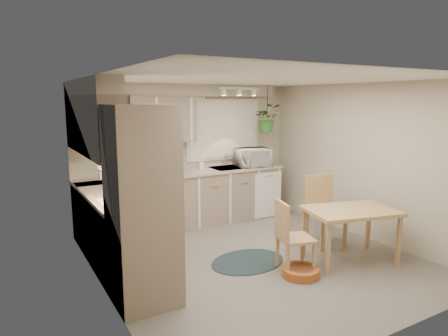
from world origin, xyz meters
The scene contains 35 objects.
floor centered at (0.00, 0.00, 0.00)m, with size 4.20×4.20×0.00m, color #69665D.
ceiling centered at (0.00, 0.00, 2.40)m, with size 4.20×4.20×0.00m, color white.
wall_back centered at (0.00, 2.10, 1.20)m, with size 4.00×0.04×2.40m, color #ACA28E.
wall_front centered at (0.00, -2.10, 1.20)m, with size 4.00×0.04×2.40m, color #ACA28E.
wall_left centered at (-2.00, 0.00, 1.20)m, with size 0.04×4.20×2.40m, color #ACA28E.
wall_right centered at (2.00, 0.00, 1.20)m, with size 0.04×4.20×2.40m, color #ACA28E.
base_cab_left centered at (-1.70, 0.88, 0.45)m, with size 0.60×1.85×0.90m, color gray.
base_cab_back centered at (-0.20, 1.80, 0.45)m, with size 3.60×0.60×0.90m, color gray.
counter_left centered at (-1.69, 0.88, 0.92)m, with size 0.64×1.89×0.04m, color tan.
counter_back centered at (-0.20, 1.79, 0.92)m, with size 3.64×0.64×0.04m, color tan.
oven_stack centered at (-1.68, -0.38, 1.05)m, with size 0.65×0.65×2.10m, color gray.
wall_oven_face centered at (-1.35, -0.38, 1.05)m, with size 0.02×0.56×0.58m, color silver.
upper_cab_left centered at (-1.82, 1.00, 1.83)m, with size 0.35×2.00×0.75m, color gray.
upper_cab_back centered at (-1.00, 1.93, 1.83)m, with size 2.00×0.35×0.75m, color gray.
soffit_left centered at (-1.85, 1.00, 2.30)m, with size 0.30×2.00×0.20m, color #ACA28E.
soffit_back centered at (-0.20, 1.95, 2.30)m, with size 3.60×0.30×0.20m, color #ACA28E.
cooktop centered at (-1.68, 0.30, 0.94)m, with size 0.52×0.58×0.02m, color silver.
range_hood centered at (-1.70, 0.30, 1.40)m, with size 0.40×0.60×0.14m, color silver.
window_blinds centered at (0.70, 2.07, 1.60)m, with size 1.40×0.02×1.00m, color white.
window_frame centered at (0.70, 2.08, 1.60)m, with size 1.50×0.02×1.10m, color beige.
sink centered at (0.70, 1.80, 0.90)m, with size 0.70×0.48×0.10m, color #9EA0A5.
dishwasher_front centered at (1.30, 1.49, 0.42)m, with size 0.58×0.01×0.83m, color silver.
track_light_bar centered at (0.70, 1.55, 2.33)m, with size 0.80×0.04×0.04m, color silver.
wall_clock centered at (0.15, 2.07, 2.18)m, with size 0.30×0.30×0.03m, color gold.
dining_table centered at (1.05, -0.69, 0.36)m, with size 1.14×0.76×0.72m, color tan.
chair_left centered at (0.23, -0.57, 0.46)m, with size 0.43×0.43×0.91m, color tan.
chair_back centered at (1.22, -0.07, 0.52)m, with size 0.48×0.48×1.03m, color tan.
braided_rug centered at (-0.14, -0.03, 0.01)m, with size 1.06×0.80×0.01m, color black.
pet_bed centered at (0.18, -0.72, 0.05)m, with size 0.46×0.46×0.11m, color #A45220.
microwave centered at (1.10, 1.70, 1.14)m, with size 0.61×0.34×0.41m, color silver.
soap_bottle centered at (0.17, 1.95, 0.98)m, with size 0.08×0.18×0.08m, color silver.
hanging_plant centered at (1.40, 1.70, 1.75)m, with size 0.46×0.51×0.40m, color #2B6227.
coffee_maker centered at (-0.99, 1.80, 1.08)m, with size 0.16×0.19×0.28m, color black.
toaster centered at (-0.84, 1.82, 1.03)m, with size 0.28×0.16×0.17m, color #9EA0A5.
knife_block centered at (-0.29, 1.85, 1.05)m, with size 0.10×0.10×0.22m, color tan.
Camera 1 is at (-2.94, -4.25, 2.15)m, focal length 32.00 mm.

